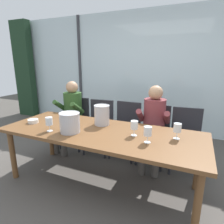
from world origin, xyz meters
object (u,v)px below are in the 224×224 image
(chair_center, at_px, (126,125))
(wine_glass_near_bucket, at_px, (148,132))
(wine_glass_center_pour, at_px, (134,126))
(chair_right_of_center, at_px, (154,129))
(tasting_bowl, at_px, (33,121))
(ice_bucket_primary, at_px, (102,115))
(chair_near_window_right, at_px, (186,134))
(dining_table, at_px, (100,136))
(ice_bucket_secondary, at_px, (70,122))
(chair_near_curtain, at_px, (76,118))
(wine_glass_by_right_taster, at_px, (49,122))
(person_olive_shirt, at_px, (70,111))
(person_maroon_top, at_px, (153,121))
(chair_left_of_center, at_px, (100,122))
(wine_glass_by_left_taster, at_px, (177,128))

(chair_center, bearing_deg, wine_glass_near_bucket, -60.08)
(wine_glass_center_pour, bearing_deg, chair_right_of_center, 85.81)
(chair_center, relative_size, tasting_bowl, 6.39)
(chair_center, relative_size, ice_bucket_primary, 3.37)
(ice_bucket_primary, xyz_separation_m, tasting_bowl, (-0.90, -0.32, -0.11))
(chair_near_window_right, bearing_deg, dining_table, -143.53)
(chair_right_of_center, bearing_deg, wine_glass_near_bucket, -80.22)
(ice_bucket_primary, distance_m, tasting_bowl, 0.96)
(dining_table, bearing_deg, wine_glass_center_pour, 2.51)
(ice_bucket_secondary, bearing_deg, chair_center, 73.64)
(dining_table, height_order, chair_center, chair_center)
(chair_near_curtain, distance_m, wine_glass_near_bucket, 1.89)
(wine_glass_by_right_taster, bearing_deg, tasting_bowl, 159.88)
(ice_bucket_secondary, xyz_separation_m, wine_glass_center_pour, (0.73, 0.21, -0.00))
(chair_right_of_center, relative_size, wine_glass_by_right_taster, 5.12)
(wine_glass_near_bucket, bearing_deg, dining_table, 169.73)
(tasting_bowl, bearing_deg, wine_glass_near_bucket, -0.23)
(chair_center, relative_size, ice_bucket_secondary, 3.65)
(chair_right_of_center, height_order, wine_glass_near_bucket, wine_glass_near_bucket)
(chair_near_window_right, distance_m, person_olive_shirt, 1.94)
(person_maroon_top, height_order, tasting_bowl, person_maroon_top)
(person_maroon_top, relative_size, tasting_bowl, 8.68)
(wine_glass_by_right_taster, bearing_deg, ice_bucket_secondary, 16.71)
(chair_left_of_center, distance_m, ice_bucket_primary, 0.83)
(chair_left_of_center, height_order, chair_right_of_center, same)
(chair_near_curtain, distance_m, chair_right_of_center, 1.45)
(ice_bucket_primary, bearing_deg, wine_glass_center_pour, -21.32)
(chair_center, height_order, tasting_bowl, chair_center)
(ice_bucket_primary, height_order, ice_bucket_secondary, ice_bucket_primary)
(chair_near_window_right, relative_size, person_maroon_top, 0.74)
(chair_near_curtain, height_order, chair_left_of_center, same)
(chair_center, bearing_deg, person_olive_shirt, -170.91)
(chair_center, xyz_separation_m, chair_right_of_center, (0.47, -0.02, 0.00))
(chair_near_curtain, xyz_separation_m, wine_glass_center_pour, (1.39, -0.87, 0.32))
(person_maroon_top, distance_m, ice_bucket_primary, 0.80)
(chair_near_window_right, distance_m, wine_glass_by_right_taster, 1.90)
(dining_table, distance_m, wine_glass_by_left_taster, 0.90)
(chair_right_of_center, height_order, chair_near_window_right, same)
(chair_center, bearing_deg, dining_table, -91.30)
(dining_table, bearing_deg, chair_near_window_right, 42.41)
(dining_table, bearing_deg, ice_bucket_secondary, -148.44)
(dining_table, height_order, wine_glass_by_right_taster, wine_glass_by_right_taster)
(tasting_bowl, relative_size, wine_glass_by_left_taster, 0.80)
(chair_center, bearing_deg, chair_near_curtain, -179.23)
(person_olive_shirt, bearing_deg, dining_table, -33.93)
(person_maroon_top, bearing_deg, wine_glass_near_bucket, -87.37)
(person_maroon_top, height_order, wine_glass_by_left_taster, person_maroon_top)
(chair_near_window_right, bearing_deg, ice_bucket_secondary, -145.90)
(dining_table, relative_size, wine_glass_near_bucket, 14.17)
(chair_center, relative_size, wine_glass_center_pour, 5.12)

